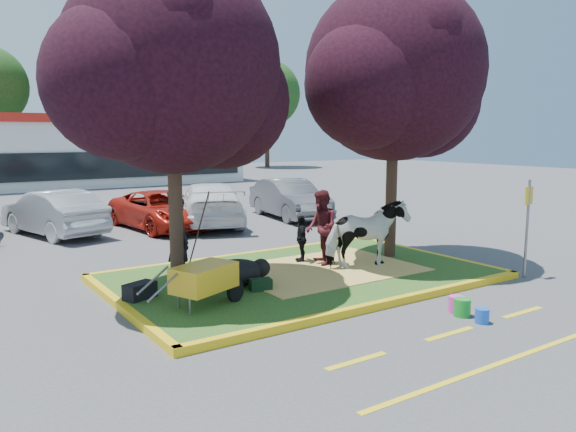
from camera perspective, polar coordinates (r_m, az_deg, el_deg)
ground at (r=12.72m, az=1.41°, el=-6.45°), size 90.00×90.00×0.00m
median_island at (r=12.70m, az=1.41°, el=-6.12°), size 8.00×5.00×0.15m
curb_near at (r=10.77m, az=9.45°, el=-8.88°), size 8.30×0.16×0.15m
curb_far at (r=14.82m, az=-4.37°, el=-4.03°), size 8.30×0.16×0.15m
curb_left at (r=10.95m, az=-16.53°, el=-8.84°), size 0.16×5.30×0.15m
curb_right at (r=15.36m, az=13.97°, el=-3.82°), size 0.16×5.30×0.15m
straw_bedding at (r=13.02m, az=3.57°, el=-5.40°), size 4.20×3.00×0.01m
tree_purple_left at (r=11.33m, az=-11.59°, el=13.82°), size 5.06×4.20×6.51m
tree_purple_right at (r=14.37m, az=10.86°, el=13.45°), size 5.30×4.40×6.82m
fire_lane_stripe_a at (r=8.40m, az=6.99°, el=-14.41°), size 1.10×0.12×0.01m
fire_lane_stripe_b at (r=9.75m, az=16.10°, el=-11.42°), size 1.10×0.12×0.01m
fire_lane_stripe_c at (r=11.29m, az=22.75°, el=-9.01°), size 1.10×0.12×0.01m
fire_lane_long at (r=9.08m, az=22.05°, el=-13.20°), size 6.00×0.10×0.01m
retail_building at (r=39.10m, az=-20.52°, el=6.35°), size 20.40×8.40×4.40m
treeline at (r=48.57m, az=-24.49°, el=12.90°), size 46.58×7.80×14.63m
cow at (r=13.08m, az=7.95°, el=-1.87°), size 2.02×1.23×1.59m
calf at (r=11.53m, az=-5.59°, el=-5.81°), size 1.43×0.99×0.57m
handler at (r=11.72m, az=-10.98°, el=-2.49°), size 0.49×0.70×1.84m
visitor_a at (r=13.30m, az=3.41°, el=-1.19°), size 0.95×1.06×1.79m
visitor_b at (r=13.65m, az=1.35°, el=-2.31°), size 0.55×0.73×1.15m
wheelbarrow at (r=10.22m, az=-8.43°, el=-6.25°), size 2.04×1.07×0.78m
gear_bag_dark at (r=11.07m, az=-14.82°, el=-7.35°), size 0.68×0.53×0.31m
gear_bag_green at (r=11.30m, az=-2.81°, el=-6.96°), size 0.49×0.37×0.23m
sign_post at (r=13.69m, az=23.16°, el=-0.24°), size 0.31×0.06×2.24m
bucket_green at (r=10.66m, az=17.27°, el=-8.87°), size 0.37×0.37×0.32m
bucket_pink at (r=10.83m, az=16.75°, el=-8.60°), size 0.36×0.36×0.31m
bucket_blue at (r=10.40m, az=19.12°, el=-9.56°), size 0.29×0.29×0.26m
car_silver at (r=19.52m, az=-22.74°, el=0.31°), size 2.67×4.72×1.47m
car_red at (r=19.77m, az=-12.77°, el=0.60°), size 2.60×4.88×1.30m
car_white at (r=20.23m, az=-8.01°, el=1.22°), size 3.85×5.69×1.53m
car_grey at (r=21.78m, az=0.16°, el=1.76°), size 2.22×4.73×1.50m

